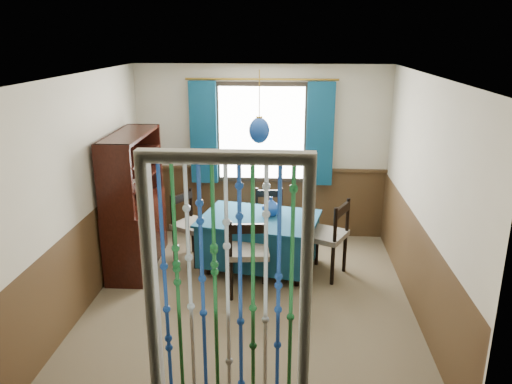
# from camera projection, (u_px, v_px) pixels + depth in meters

# --- Properties ---
(floor) EXTENTS (4.00, 4.00, 0.00)m
(floor) POSITION_uv_depth(u_px,v_px,m) (251.00, 300.00, 5.66)
(floor) COLOR brown
(floor) RESTS_ON ground
(ceiling) EXTENTS (4.00, 4.00, 0.00)m
(ceiling) POSITION_uv_depth(u_px,v_px,m) (250.00, 75.00, 4.91)
(ceiling) COLOR silver
(ceiling) RESTS_ON ground
(wall_back) EXTENTS (3.60, 0.00, 3.60)m
(wall_back) POSITION_uv_depth(u_px,v_px,m) (262.00, 153.00, 7.19)
(wall_back) COLOR beige
(wall_back) RESTS_ON ground
(wall_front) EXTENTS (3.60, 0.00, 3.60)m
(wall_front) POSITION_uv_depth(u_px,v_px,m) (226.00, 286.00, 3.38)
(wall_front) COLOR beige
(wall_front) RESTS_ON ground
(wall_left) EXTENTS (0.00, 4.00, 4.00)m
(wall_left) POSITION_uv_depth(u_px,v_px,m) (85.00, 192.00, 5.41)
(wall_left) COLOR beige
(wall_left) RESTS_ON ground
(wall_right) EXTENTS (0.00, 4.00, 4.00)m
(wall_right) POSITION_uv_depth(u_px,v_px,m) (423.00, 199.00, 5.17)
(wall_right) COLOR beige
(wall_right) RESTS_ON ground
(wainscot_back) EXTENTS (3.60, 0.00, 3.60)m
(wainscot_back) POSITION_uv_depth(u_px,v_px,m) (261.00, 202.00, 7.40)
(wainscot_back) COLOR #442F1A
(wainscot_back) RESTS_ON ground
(wainscot_front) EXTENTS (3.60, 0.00, 3.60)m
(wainscot_front) POSITION_uv_depth(u_px,v_px,m) (229.00, 378.00, 3.63)
(wainscot_front) COLOR #442F1A
(wainscot_front) RESTS_ON ground
(wainscot_left) EXTENTS (0.00, 4.00, 4.00)m
(wainscot_left) POSITION_uv_depth(u_px,v_px,m) (93.00, 255.00, 5.63)
(wainscot_left) COLOR #442F1A
(wainscot_left) RESTS_ON ground
(wainscot_right) EXTENTS (0.00, 4.00, 4.00)m
(wainscot_right) POSITION_uv_depth(u_px,v_px,m) (415.00, 265.00, 5.39)
(wainscot_right) COLOR #442F1A
(wainscot_right) RESTS_ON ground
(window) EXTENTS (1.32, 0.12, 1.42)m
(window) POSITION_uv_depth(u_px,v_px,m) (261.00, 133.00, 7.05)
(window) COLOR black
(window) RESTS_ON wall_back
(doorway) EXTENTS (1.16, 0.12, 2.18)m
(doorway) POSITION_uv_depth(u_px,v_px,m) (228.00, 308.00, 3.50)
(doorway) COLOR silver
(doorway) RESTS_ON ground
(dining_table) EXTENTS (1.61, 1.27, 0.69)m
(dining_table) POSITION_uv_depth(u_px,v_px,m) (259.00, 238.00, 6.34)
(dining_table) COLOR #0F3851
(dining_table) RESTS_ON floor
(chair_near) EXTENTS (0.52, 0.50, 0.96)m
(chair_near) POSITION_uv_depth(u_px,v_px,m) (248.00, 253.00, 5.68)
(chair_near) COLOR black
(chair_near) RESTS_ON floor
(chair_far) EXTENTS (0.45, 0.43, 0.85)m
(chair_far) POSITION_uv_depth(u_px,v_px,m) (269.00, 219.00, 6.88)
(chair_far) COLOR black
(chair_far) RESTS_ON floor
(chair_left) EXTENTS (0.60, 0.61, 0.92)m
(chair_left) POSITION_uv_depth(u_px,v_px,m) (191.00, 225.00, 6.55)
(chair_left) COLOR black
(chair_left) RESTS_ON floor
(chair_right) EXTENTS (0.63, 0.64, 0.98)m
(chair_right) POSITION_uv_depth(u_px,v_px,m) (328.00, 236.00, 6.12)
(chair_right) COLOR black
(chair_right) RESTS_ON floor
(sideboard) EXTENTS (0.48, 1.34, 1.74)m
(sideboard) POSITION_uv_depth(u_px,v_px,m) (135.00, 221.00, 6.37)
(sideboard) COLOR black
(sideboard) RESTS_ON floor
(pendant_lamp) EXTENTS (0.25, 0.25, 0.86)m
(pendant_lamp) POSITION_uv_depth(u_px,v_px,m) (259.00, 130.00, 5.92)
(pendant_lamp) COLOR olive
(pendant_lamp) RESTS_ON ceiling
(vase_table) EXTENTS (0.22, 0.22, 0.22)m
(vase_table) POSITION_uv_depth(u_px,v_px,m) (271.00, 207.00, 6.31)
(vase_table) COLOR navy
(vase_table) RESTS_ON dining_table
(bowl_shelf) EXTENTS (0.21, 0.21, 0.05)m
(bowl_shelf) POSITION_uv_depth(u_px,v_px,m) (128.00, 183.00, 5.86)
(bowl_shelf) COLOR beige
(bowl_shelf) RESTS_ON sideboard
(vase_sideboard) EXTENTS (0.24, 0.24, 0.20)m
(vase_sideboard) POSITION_uv_depth(u_px,v_px,m) (143.00, 189.00, 6.47)
(vase_sideboard) COLOR beige
(vase_sideboard) RESTS_ON sideboard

